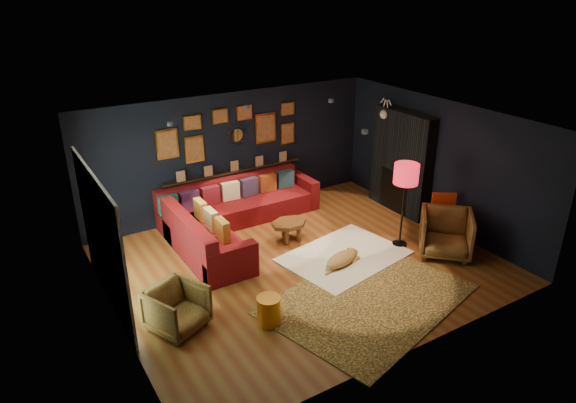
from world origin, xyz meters
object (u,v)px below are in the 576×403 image
armchair_left (177,306)px  orange_chair (444,214)px  sectional (227,218)px  coffee_table (289,225)px  floor_lamp (406,178)px  dog (342,257)px  pouf (206,243)px  armchair_right (446,231)px  gold_stool (269,311)px

armchair_left → orange_chair: orange_chair is taller
sectional → coffee_table: sectional is taller
coffee_table → floor_lamp: (1.71, -1.27, 1.06)m
orange_chair → dog: bearing=-152.0°
coffee_table → dog: 1.35m
dog → sectional: bearing=102.6°
pouf → armchair_left: (-1.25, -1.87, 0.18)m
floor_lamp → dog: bearing=-178.6°
pouf → orange_chair: size_ratio=0.54×
orange_chair → coffee_table: bearing=-177.4°
orange_chair → armchair_left: bearing=-146.5°
sectional → armchair_left: (-1.94, -2.41, 0.06)m
coffee_table → armchair_right: bearing=-41.8°
armchair_left → sectional: bearing=26.8°
gold_stool → dog: gold_stool is taller
coffee_table → gold_stool: size_ratio=1.73×
sectional → coffee_table: size_ratio=4.38×
dog → floor_lamp: bearing=-13.7°
coffee_table → sectional: bearing=133.8°
armchair_left → armchair_right: (5.00, -0.46, 0.08)m
armchair_right → gold_stool: (-3.81, -0.13, -0.24)m
armchair_left → coffee_table: bearing=3.4°
sectional → pouf: (-0.69, -0.54, -0.12)m
sectional → pouf: 0.88m
sectional → armchair_left: bearing=-128.8°
armchair_left → armchair_right: bearing=-29.7°
armchair_right → gold_stool: 3.82m
pouf → armchair_right: armchair_right is taller
armchair_left → dog: (3.11, 0.18, -0.20)m
orange_chair → floor_lamp: 1.19m
pouf → armchair_right: size_ratio=0.57×
floor_lamp → pouf: bearing=153.2°
coffee_table → gold_stool: (-1.63, -2.08, -0.10)m
sectional → armchair_right: armchair_right is taller
sectional → gold_stool: sectional is taller
pouf → gold_stool: gold_stool is taller
gold_stool → floor_lamp: 3.63m
armchair_left → orange_chair: bearing=-25.1°
floor_lamp → dog: floor_lamp is taller
orange_chair → gold_stool: bearing=-138.6°
sectional → dog: 2.53m
gold_stool → floor_lamp: bearing=13.6°
sectional → orange_chair: bearing=-36.0°
gold_stool → armchair_right: bearing=2.0°
sectional → coffee_table: 1.28m
coffee_table → orange_chair: size_ratio=0.81×
gold_stool → floor_lamp: floor_lamp is taller
armchair_right → gold_stool: armchair_right is taller
sectional → armchair_left: size_ratio=4.49×
gold_stool → floor_lamp: size_ratio=0.27×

